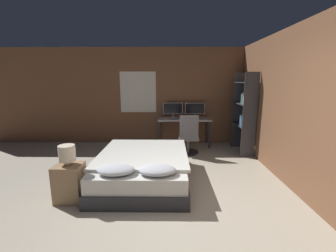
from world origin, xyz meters
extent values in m
plane|color=#B2A893|center=(0.00, 0.00, 0.00)|extent=(20.00, 20.00, 0.00)
cube|color=brown|center=(0.00, 3.92, 1.35)|extent=(12.00, 0.06, 2.70)
cube|color=silver|center=(-1.00, 3.88, 1.47)|extent=(1.01, 0.01, 1.14)
cube|color=black|center=(-1.00, 3.89, 1.47)|extent=(0.93, 0.01, 1.06)
cube|color=brown|center=(1.97, 1.50, 1.35)|extent=(0.06, 12.00, 2.70)
cube|color=#2D2D33|center=(-0.57, 1.31, 0.11)|extent=(1.54, 2.04, 0.22)
cube|color=silver|center=(-0.57, 1.31, 0.34)|extent=(1.48, 1.98, 0.24)
cube|color=silver|center=(-0.57, 1.43, 0.48)|extent=(1.58, 1.71, 0.05)
ellipsoid|color=silver|center=(-0.88, 0.54, 0.52)|extent=(0.55, 0.38, 0.13)
ellipsoid|color=silver|center=(-0.27, 0.54, 0.52)|extent=(0.55, 0.38, 0.13)
cube|color=#997551|center=(-1.60, 0.61, 0.29)|extent=(0.40, 0.36, 0.57)
cylinder|color=gray|center=(-1.60, 0.61, 0.58)|extent=(0.10, 0.10, 0.01)
cylinder|color=gray|center=(-1.60, 0.61, 0.61)|extent=(0.02, 0.02, 0.05)
cylinder|color=beige|center=(-1.60, 0.61, 0.75)|extent=(0.24, 0.24, 0.24)
cube|color=beige|center=(0.30, 3.56, 0.76)|extent=(1.45, 0.58, 0.03)
cylinder|color=#2D2D33|center=(-0.38, 3.32, 0.37)|extent=(0.05, 0.05, 0.74)
cylinder|color=#2D2D33|center=(0.97, 3.32, 0.37)|extent=(0.05, 0.05, 0.74)
cylinder|color=#2D2D33|center=(-0.38, 3.80, 0.37)|extent=(0.05, 0.05, 0.74)
cylinder|color=#2D2D33|center=(0.97, 3.80, 0.37)|extent=(0.05, 0.05, 0.74)
cylinder|color=#B7B7BC|center=(-0.01, 3.75, 0.78)|extent=(0.16, 0.16, 0.01)
cylinder|color=#B7B7BC|center=(-0.01, 3.75, 0.83)|extent=(0.03, 0.03, 0.09)
cube|color=#B7B7BC|center=(-0.01, 3.75, 1.03)|extent=(0.55, 0.03, 0.31)
cube|color=black|center=(-0.01, 3.74, 1.03)|extent=(0.52, 0.00, 0.28)
cylinder|color=#B7B7BC|center=(0.61, 3.75, 0.78)|extent=(0.16, 0.16, 0.01)
cylinder|color=#B7B7BC|center=(0.61, 3.75, 0.83)|extent=(0.03, 0.03, 0.09)
cube|color=#B7B7BC|center=(0.61, 3.75, 1.03)|extent=(0.55, 0.03, 0.31)
cube|color=black|center=(0.61, 3.74, 1.03)|extent=(0.52, 0.00, 0.28)
cube|color=#B7B7BC|center=(0.30, 3.38, 0.78)|extent=(0.36, 0.13, 0.02)
ellipsoid|color=#B7B7BC|center=(0.57, 3.38, 0.79)|extent=(0.07, 0.05, 0.04)
cylinder|color=black|center=(0.36, 2.90, 0.02)|extent=(0.52, 0.52, 0.04)
cylinder|color=gray|center=(0.36, 2.90, 0.21)|extent=(0.05, 0.05, 0.33)
cube|color=slate|center=(0.36, 2.90, 0.41)|extent=(0.49, 0.49, 0.07)
cube|color=slate|center=(0.36, 2.68, 0.72)|extent=(0.44, 0.05, 0.55)
cube|color=#333338|center=(1.76, 2.63, 1.00)|extent=(0.33, 0.02, 1.99)
cube|color=#333338|center=(1.76, 3.48, 1.00)|extent=(0.33, 0.02, 1.99)
cube|color=#333338|center=(1.76, 3.05, 0.70)|extent=(0.33, 0.83, 0.02)
cube|color=#333338|center=(1.76, 3.05, 1.23)|extent=(0.33, 0.83, 0.02)
cube|color=#333338|center=(1.76, 3.05, 1.75)|extent=(0.33, 0.83, 0.02)
cube|color=#2D4784|center=(1.76, 2.66, 0.81)|extent=(0.27, 0.03, 0.21)
cube|color=gold|center=(1.76, 2.69, 0.81)|extent=(0.27, 0.02, 0.21)
cube|color=teal|center=(1.76, 2.73, 0.83)|extent=(0.27, 0.03, 0.25)
cube|color=#2D4784|center=(1.76, 2.77, 0.80)|extent=(0.27, 0.04, 0.18)
cube|color=teal|center=(1.76, 2.82, 0.81)|extent=(0.27, 0.03, 0.20)
cube|color=teal|center=(1.76, 2.86, 0.83)|extent=(0.27, 0.04, 0.25)
cube|color=#2D4784|center=(1.76, 2.91, 0.84)|extent=(0.27, 0.03, 0.26)
cube|color=teal|center=(1.76, 2.66, 1.38)|extent=(0.27, 0.03, 0.27)
cube|color=#BCB29E|center=(1.76, 2.70, 1.37)|extent=(0.27, 0.04, 0.25)
cube|color=#BCB29E|center=(1.76, 2.75, 1.34)|extent=(0.27, 0.03, 0.20)
cube|color=#7A387F|center=(1.76, 2.79, 1.38)|extent=(0.27, 0.02, 0.27)
cube|color=#337042|center=(1.76, 2.82, 1.36)|extent=(0.27, 0.03, 0.23)
cube|color=#337042|center=(1.76, 2.86, 1.38)|extent=(0.27, 0.03, 0.27)
cube|color=teal|center=(1.76, 2.90, 1.36)|extent=(0.27, 0.04, 0.23)
camera|label=1|loc=(-0.08, -2.52, 1.80)|focal=24.00mm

